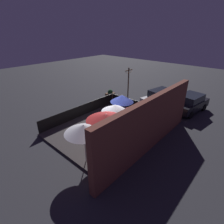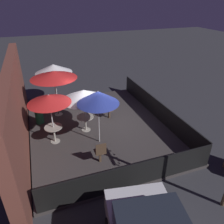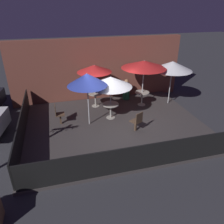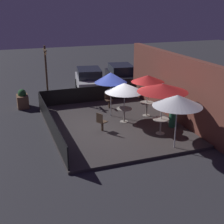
{
  "view_description": "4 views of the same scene",
  "coord_description": "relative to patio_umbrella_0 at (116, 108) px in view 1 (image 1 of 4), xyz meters",
  "views": [
    {
      "loc": [
        8.25,
        7.72,
        6.82
      ],
      "look_at": [
        -0.91,
        -0.48,
        0.96
      ],
      "focal_mm": 28.0,
      "sensor_mm": 36.0,
      "label": 1
    },
    {
      "loc": [
        -8.67,
        2.43,
        5.8
      ],
      "look_at": [
        -0.61,
        -0.47,
        1.18
      ],
      "focal_mm": 35.0,
      "sensor_mm": 36.0,
      "label": 2
    },
    {
      "loc": [
        -2.36,
        -8.38,
        5.1
      ],
      "look_at": [
        -0.25,
        -0.44,
        0.98
      ],
      "focal_mm": 35.0,
      "sensor_mm": 36.0,
      "label": 3
    },
    {
      "loc": [
        13.84,
        -5.09,
        5.94
      ],
      "look_at": [
        0.77,
        -0.32,
        1.03
      ],
      "focal_mm": 50.0,
      "sensor_mm": 36.0,
      "label": 4
    }
  ],
  "objects": [
    {
      "name": "fence_side_left",
      "position": [
        -3.91,
        -0.64,
        -1.35
      ],
      "size": [
        0.05,
        6.16,
        0.95
      ],
      "color": "black",
      "rests_on": "patio_deck"
    },
    {
      "name": "patio_deck",
      "position": [
        0.03,
        -0.64,
        -1.88
      ],
      "size": [
        7.96,
        6.36,
        0.12
      ],
      "color": "#383333",
      "rests_on": "ground_plane"
    },
    {
      "name": "patio_umbrella_0",
      "position": [
        0.0,
        0.0,
        0.0
      ],
      "size": [
        1.96,
        1.96,
        2.05
      ],
      "color": "#B2B2B7",
      "rests_on": "patio_deck"
    },
    {
      "name": "light_post",
      "position": [
        -5.46,
        -3.02,
        0.02
      ],
      "size": [
        1.1,
        0.12,
        3.47
      ],
      "color": "brown",
      "rests_on": "ground_plane"
    },
    {
      "name": "patio_umbrella_4",
      "position": [
        3.51,
        0.87,
        0.26
      ],
      "size": [
        2.04,
        2.04,
        2.32
      ],
      "color": "#B2B2B7",
      "rests_on": "patio_deck"
    },
    {
      "name": "patio_umbrella_2",
      "position": [
        -0.45,
        1.49,
        0.23
      ],
      "size": [
        1.74,
        1.74,
        2.24
      ],
      "color": "#B2B2B7",
      "rests_on": "patio_deck"
    },
    {
      "name": "dining_table_0",
      "position": [
        0.0,
        0.0,
        -1.25
      ],
      "size": [
        0.77,
        0.77,
        0.73
      ],
      "color": "#9E998E",
      "rests_on": "patio_deck"
    },
    {
      "name": "parked_car_0",
      "position": [
        -6.61,
        0.06,
        -1.1
      ],
      "size": [
        4.2,
        2.37,
        1.62
      ],
      "rotation": [
        0.0,
        0.0,
        -0.18
      ],
      "color": "silver",
      "rests_on": "ground_plane"
    },
    {
      "name": "parked_car_1",
      "position": [
        -7.17,
        2.66,
        -1.1
      ],
      "size": [
        4.13,
        2.24,
        1.62
      ],
      "rotation": [
        0.0,
        0.0,
        -0.14
      ],
      "color": "black",
      "rests_on": "ground_plane"
    },
    {
      "name": "dining_table_1",
      "position": [
        2.0,
        1.02,
        -1.24
      ],
      "size": [
        0.75,
        0.75,
        0.74
      ],
      "color": "#9E998E",
      "rests_on": "patio_deck"
    },
    {
      "name": "patron_0",
      "position": [
        1.43,
        2.01,
        -1.3
      ],
      "size": [
        0.53,
        0.53,
        1.18
      ],
      "rotation": [
        0.0,
        0.0,
        0.51
      ],
      "color": "#236642",
      "rests_on": "patio_deck"
    },
    {
      "name": "patio_umbrella_3",
      "position": [
        -1.1,
        -0.33,
        0.3
      ],
      "size": [
        1.71,
        1.71,
        2.38
      ],
      "color": "#B2B2B7",
      "rests_on": "patio_deck"
    },
    {
      "name": "fence_front",
      "position": [
        0.03,
        -3.78,
        -1.35
      ],
      "size": [
        7.76,
        0.05,
        0.95
      ],
      "color": "black",
      "rests_on": "patio_deck"
    },
    {
      "name": "ground_plane",
      "position": [
        0.03,
        -0.64,
        -1.94
      ],
      "size": [
        60.0,
        60.0,
        0.0
      ],
      "primitive_type": "plane",
      "color": "#2D2D33"
    },
    {
      "name": "dining_table_2",
      "position": [
        -0.45,
        1.49,
        -1.23
      ],
      "size": [
        0.75,
        0.75,
        0.75
      ],
      "color": "#9E998E",
      "rests_on": "patio_deck"
    },
    {
      "name": "planter_box",
      "position": [
        -4.56,
        -4.65,
        -1.44
      ],
      "size": [
        0.92,
        0.64,
        1.12
      ],
      "color": "brown",
      "rests_on": "ground_plane"
    },
    {
      "name": "patio_chair_1",
      "position": [
        -2.42,
        0.02,
        -1.3
      ],
      "size": [
        0.4,
        0.4,
        0.94
      ],
      "rotation": [
        0.0,
        0.0,
        -0.01
      ],
      "color": "#4C3828",
      "rests_on": "patio_deck"
    },
    {
      "name": "building_wall",
      "position": [
        0.03,
        2.77,
        -0.21
      ],
      "size": [
        9.56,
        0.36,
        3.46
      ],
      "color": "brown",
      "rests_on": "ground_plane"
    },
    {
      "name": "patio_chair_0",
      "position": [
        0.77,
        -1.48,
        -1.32
      ],
      "size": [
        0.54,
        0.54,
        0.92
      ],
      "rotation": [
        0.0,
        0.0,
        2.05
      ],
      "color": "#4C3828",
      "rests_on": "patio_deck"
    },
    {
      "name": "patio_umbrella_1",
      "position": [
        2.0,
        1.02,
        0.4
      ],
      "size": [
        2.3,
        2.3,
        2.41
      ],
      "color": "#B2B2B7",
      "rests_on": "patio_deck"
    }
  ]
}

